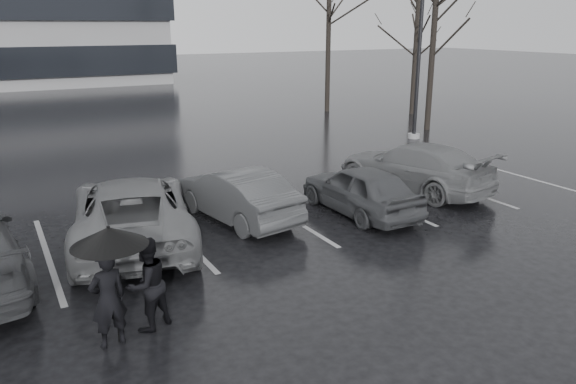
% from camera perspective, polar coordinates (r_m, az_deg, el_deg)
% --- Properties ---
extents(ground, '(160.00, 160.00, 0.00)m').
position_cam_1_polar(ground, '(11.93, 2.82, -6.21)').
color(ground, black).
rests_on(ground, ground).
extents(car_main, '(1.56, 3.75, 1.27)m').
position_cam_1_polar(car_main, '(14.30, 7.38, 0.29)').
color(car_main, black).
rests_on(car_main, ground).
extents(car_west_a, '(2.04, 4.07, 1.28)m').
position_cam_1_polar(car_west_a, '(13.78, -5.30, -0.24)').
color(car_west_a, '#28282A').
rests_on(car_west_a, ground).
extents(car_west_b, '(3.47, 5.68, 1.47)m').
position_cam_1_polar(car_west_b, '(12.71, -15.58, -1.82)').
color(car_west_b, '#4A4A4C').
rests_on(car_west_b, ground).
extents(car_east, '(2.95, 5.07, 1.38)m').
position_cam_1_polar(car_east, '(16.59, 12.64, 2.52)').
color(car_east, '#4A4A4C').
rests_on(car_east, ground).
extents(pedestrian_left, '(0.61, 0.46, 1.52)m').
position_cam_1_polar(pedestrian_left, '(8.79, -17.81, -10.33)').
color(pedestrian_left, black).
rests_on(pedestrian_left, ground).
extents(pedestrian_right, '(0.91, 0.82, 1.52)m').
position_cam_1_polar(pedestrian_right, '(9.11, -14.13, -9.05)').
color(pedestrian_right, black).
rests_on(pedestrian_right, ground).
extents(umbrella, '(1.11, 1.11, 1.88)m').
position_cam_1_polar(umbrella, '(8.48, -17.72, -4.33)').
color(umbrella, black).
rests_on(umbrella, ground).
extents(lamp_post, '(0.49, 0.49, 8.91)m').
position_cam_1_polar(lamp_post, '(24.03, 13.27, 14.93)').
color(lamp_post, gray).
rests_on(lamp_post, ground).
extents(stall_stripes, '(19.72, 5.00, 0.00)m').
position_cam_1_polar(stall_stripes, '(13.67, -5.51, -3.21)').
color(stall_stripes, '#99999B').
rests_on(stall_stripes, ground).
extents(tree_east, '(0.26, 0.26, 8.00)m').
position_cam_1_polar(tree_east, '(26.27, 14.54, 14.79)').
color(tree_east, black).
rests_on(tree_east, ground).
extents(tree_ne, '(0.26, 0.26, 7.00)m').
position_cam_1_polar(tree_ne, '(30.94, 12.85, 14.18)').
color(tree_ne, black).
rests_on(tree_ne, ground).
extents(tree_north, '(0.26, 0.26, 8.50)m').
position_cam_1_polar(tree_north, '(31.24, 4.14, 15.94)').
color(tree_north, black).
rests_on(tree_north, ground).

